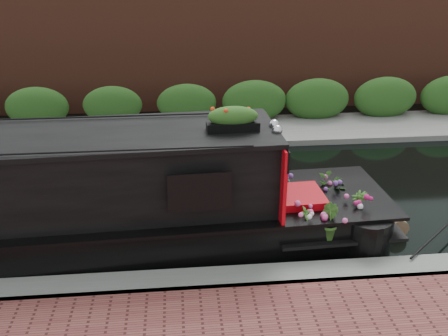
{
  "coord_description": "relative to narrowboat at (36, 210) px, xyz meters",
  "views": [
    {
      "loc": [
        -0.23,
        -10.11,
        5.29
      ],
      "look_at": [
        0.68,
        -0.6,
        1.02
      ],
      "focal_mm": 40.0,
      "sensor_mm": 36.0,
      "label": 1
    }
  ],
  "objects": [
    {
      "name": "far_hedge",
      "position": [
        2.88,
        6.96,
        -0.88
      ],
      "size": [
        40.0,
        1.1,
        2.8
      ],
      "primitive_type": "cube",
      "color": "#25501A",
      "rests_on": "ground"
    },
    {
      "name": "far_brick_wall",
      "position": [
        2.88,
        9.06,
        -0.88
      ],
      "size": [
        40.0,
        1.0,
        8.0
      ],
      "primitive_type": "cube",
      "color": "brown",
      "rests_on": "ground"
    },
    {
      "name": "narrowboat",
      "position": [
        0.0,
        0.0,
        0.0
      ],
      "size": [
        12.77,
        2.78,
        2.98
      ],
      "rotation": [
        0.0,
        0.0,
        0.04
      ],
      "color": "black",
      "rests_on": "ground"
    },
    {
      "name": "near_bank_coping",
      "position": [
        2.88,
        -1.44,
        -0.88
      ],
      "size": [
        40.0,
        0.6,
        0.5
      ],
      "primitive_type": "cube",
      "color": "slate",
      "rests_on": "ground"
    },
    {
      "name": "rope_fender",
      "position": [
        6.91,
        -0.0,
        -0.7
      ],
      "size": [
        0.37,
        0.36,
        0.37
      ],
      "primitive_type": "cylinder",
      "rotation": [
        1.57,
        0.0,
        0.0
      ],
      "color": "brown",
      "rests_on": "ground"
    },
    {
      "name": "far_bank_path",
      "position": [
        2.88,
        6.06,
        -0.88
      ],
      "size": [
        40.0,
        2.4,
        0.34
      ],
      "primitive_type": "cube",
      "color": "slate",
      "rests_on": "ground"
    },
    {
      "name": "ground",
      "position": [
        2.88,
        1.86,
        -0.88
      ],
      "size": [
        80.0,
        80.0,
        0.0
      ],
      "primitive_type": "plane",
      "color": "black",
      "rests_on": "ground"
    }
  ]
}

